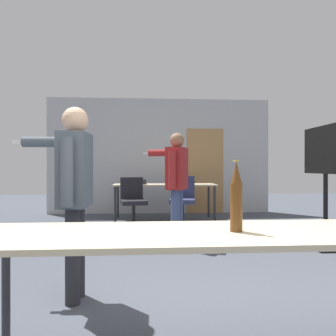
% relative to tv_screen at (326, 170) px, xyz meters
% --- Properties ---
extents(back_wall, '(5.36, 0.12, 2.77)m').
position_rel_tv_screen_xyz_m(back_wall, '(-2.10, 3.60, 0.31)').
color(back_wall, '#B2B5B7').
rests_on(back_wall, ground_plane).
extents(conference_table_near, '(2.37, 0.70, 0.76)m').
position_rel_tv_screen_xyz_m(conference_table_near, '(-2.21, -2.57, -0.37)').
color(conference_table_near, '#C6B793').
rests_on(conference_table_near, ground_plane).
extents(conference_table_far, '(2.13, 0.76, 0.76)m').
position_rel_tv_screen_xyz_m(conference_table_far, '(-2.08, 2.56, -0.37)').
color(conference_table_far, '#C6B793').
rests_on(conference_table_far, ground_plane).
extents(tv_screen, '(0.44, 1.12, 1.69)m').
position_rel_tv_screen_xyz_m(tv_screen, '(0.00, 0.00, 0.00)').
color(tv_screen, black).
rests_on(tv_screen, ground_plane).
extents(person_left_plaid, '(0.69, 0.80, 1.62)m').
position_rel_tv_screen_xyz_m(person_left_plaid, '(-2.03, 0.48, -0.10)').
color(person_left_plaid, '#3D4C75').
rests_on(person_left_plaid, ground_plane).
extents(person_right_polo, '(0.73, 0.60, 1.61)m').
position_rel_tv_screen_xyz_m(person_right_polo, '(-3.08, -1.57, -0.09)').
color(person_right_polo, '#28282D').
rests_on(person_right_polo, ground_plane).
extents(office_chair_side_rolled, '(0.54, 0.59, 0.92)m').
position_rel_tv_screen_xyz_m(office_chair_side_rolled, '(-2.72, 1.88, -0.64)').
color(office_chair_side_rolled, black).
rests_on(office_chair_side_rolled, ground_plane).
extents(office_chair_far_left, '(0.53, 0.59, 0.94)m').
position_rel_tv_screen_xyz_m(office_chair_far_left, '(-1.78, 1.81, -0.62)').
color(office_chair_far_left, black).
rests_on(office_chair_far_left, ground_plane).
extents(beer_bottle, '(0.07, 0.07, 0.39)m').
position_rel_tv_screen_xyz_m(beer_bottle, '(-1.98, -2.59, -0.12)').
color(beer_bottle, '#563314').
rests_on(beer_bottle, conference_table_near).
extents(drink_cup, '(0.09, 0.09, 0.10)m').
position_rel_tv_screen_xyz_m(drink_cup, '(-2.50, 2.39, -0.26)').
color(drink_cup, '#232328').
rests_on(drink_cup, conference_table_far).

